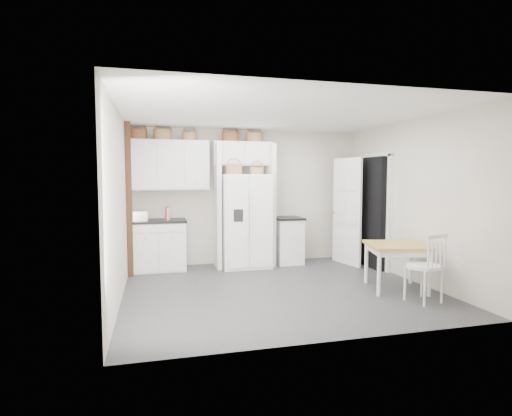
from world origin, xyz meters
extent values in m
plane|color=#29292A|center=(0.00, 0.00, 0.00)|extent=(4.50, 4.50, 0.00)
plane|color=white|center=(0.00, 0.00, 2.60)|extent=(4.50, 4.50, 0.00)
plane|color=#AFA79E|center=(0.00, 2.00, 1.30)|extent=(4.50, 0.00, 4.50)
plane|color=#AFA79E|center=(-2.25, 0.00, 1.30)|extent=(0.00, 4.00, 4.00)
plane|color=#AFA79E|center=(2.25, 0.00, 1.30)|extent=(0.00, 4.00, 4.00)
cube|color=white|center=(-0.15, 1.61, 0.87)|extent=(0.90, 0.72, 1.73)
cube|color=silver|center=(-1.73, 1.70, 0.44)|extent=(0.94, 0.60, 0.88)
cube|color=silver|center=(0.73, 1.70, 0.43)|extent=(0.49, 0.59, 0.86)
cube|color=#A27628|center=(1.70, -0.46, 0.34)|extent=(1.01, 1.01, 0.69)
cube|color=silver|center=(1.70, -1.09, 0.48)|extent=(0.56, 0.53, 0.97)
cube|color=black|center=(-1.73, 1.70, 0.89)|extent=(0.98, 0.64, 0.04)
cube|color=black|center=(0.73, 1.70, 0.88)|extent=(0.53, 0.63, 0.04)
cube|color=silver|center=(-2.04, 1.59, 1.00)|extent=(0.26, 0.17, 0.17)
cube|color=maroon|center=(-1.58, 1.62, 1.04)|extent=(0.07, 0.17, 0.25)
cube|color=beige|center=(-1.56, 1.62, 1.02)|extent=(0.06, 0.15, 0.22)
cylinder|color=brown|center=(-2.05, 1.83, 2.44)|extent=(0.31, 0.31, 0.18)
cylinder|color=brown|center=(-1.62, 1.83, 2.44)|extent=(0.32, 0.32, 0.19)
cylinder|color=brown|center=(-1.15, 1.83, 2.43)|extent=(0.26, 0.26, 0.15)
cylinder|color=brown|center=(-0.38, 1.83, 2.44)|extent=(0.32, 0.32, 0.18)
cylinder|color=brown|center=(0.08, 1.83, 2.44)|extent=(0.31, 0.31, 0.18)
cylinder|color=brown|center=(-0.38, 1.51, 1.81)|extent=(0.30, 0.30, 0.16)
cylinder|color=brown|center=(0.05, 1.51, 1.80)|extent=(0.25, 0.25, 0.13)
cube|color=silver|center=(-1.50, 1.83, 1.90)|extent=(1.40, 0.34, 0.90)
cube|color=silver|center=(-0.15, 1.83, 2.12)|extent=(1.12, 0.34, 0.45)
cube|color=silver|center=(-0.66, 1.70, 1.15)|extent=(0.08, 0.60, 2.30)
cube|color=silver|center=(0.36, 1.70, 1.15)|extent=(0.08, 0.60, 2.30)
cube|color=#442413|center=(-2.20, 1.35, 1.30)|extent=(0.09, 0.09, 2.60)
cube|color=black|center=(2.16, 1.00, 1.02)|extent=(0.18, 0.85, 2.05)
cube|color=white|center=(1.80, 1.33, 1.02)|extent=(0.21, 0.79, 2.05)
camera|label=1|loc=(-1.78, -5.65, 1.67)|focal=28.00mm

